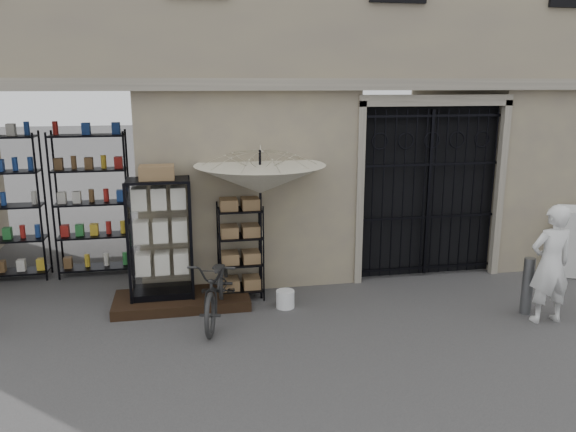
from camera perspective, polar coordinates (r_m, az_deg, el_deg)
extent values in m
plane|color=black|center=(7.67, 8.03, -12.01)|extent=(80.00, 80.00, 0.00)
cube|color=gray|center=(10.86, 1.67, 19.86)|extent=(14.00, 4.00, 9.00)
cube|color=black|center=(9.76, -23.56, 1.78)|extent=(3.00, 1.70, 3.00)
cube|color=black|center=(10.29, -23.12, 0.95)|extent=(2.70, 0.50, 2.50)
cube|color=black|center=(9.88, 13.72, 2.65)|extent=(2.50, 0.06, 3.00)
cube|color=black|center=(9.74, 14.09, 2.19)|extent=(0.05, 0.05, 2.80)
cube|color=black|center=(8.70, -10.71, -8.43)|extent=(2.00, 0.90, 0.15)
cube|color=black|center=(8.76, -12.55, -7.51)|extent=(1.00, 0.76, 0.10)
cube|color=silver|center=(8.25, -13.41, -2.74)|extent=(0.80, 0.24, 1.65)
cube|color=silver|center=(8.52, -12.80, -2.86)|extent=(0.83, 0.58, 1.38)
cube|color=olive|center=(8.30, -13.17, 4.01)|extent=(0.58, 0.50, 0.20)
cube|color=black|center=(8.68, -4.86, -3.58)|extent=(0.75, 0.62, 1.49)
cube|color=olive|center=(8.70, -4.85, -3.88)|extent=(0.64, 0.50, 1.12)
cylinder|color=black|center=(8.50, -2.79, -1.05)|extent=(0.05, 0.05, 2.32)
imported|color=beige|center=(8.33, -2.86, 4.57)|extent=(2.18, 2.21, 1.56)
cylinder|color=silver|center=(8.46, -0.28, -8.43)|extent=(0.35, 0.35, 0.26)
imported|color=black|center=(8.19, -7.04, -10.30)|extent=(0.82, 1.06, 1.80)
cylinder|color=slate|center=(8.85, 23.15, -6.56)|extent=(0.19, 0.19, 0.84)
imported|color=silver|center=(8.83, 24.57, -9.65)|extent=(0.63, 1.68, 0.40)
cube|color=silver|center=(10.88, 26.99, -2.21)|extent=(0.64, 0.48, 1.21)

